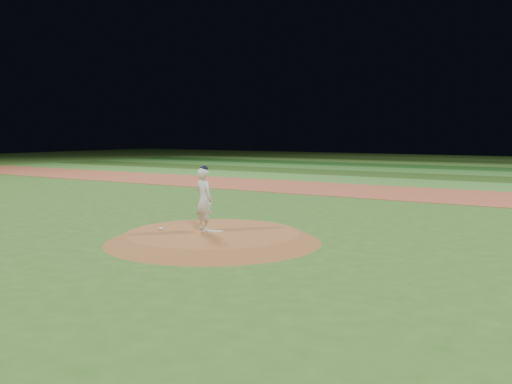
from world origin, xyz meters
TOP-DOWN VIEW (x-y plane):
  - ground at (0.00, 0.00)m, footprint 120.00×120.00m
  - infield_dirt_band at (0.00, 14.00)m, footprint 70.00×6.00m
  - outfield_stripe_0 at (0.00, 19.50)m, footprint 70.00×5.00m
  - outfield_stripe_1 at (0.00, 24.50)m, footprint 70.00×5.00m
  - outfield_stripe_2 at (0.00, 29.50)m, footprint 70.00×5.00m
  - outfield_stripe_3 at (0.00, 34.50)m, footprint 70.00×5.00m
  - outfield_stripe_4 at (0.00, 39.50)m, footprint 70.00×5.00m
  - outfield_stripe_5 at (0.00, 44.50)m, footprint 70.00×5.00m
  - pitchers_mound at (0.00, 0.00)m, footprint 5.50×5.50m
  - pitching_rubber at (-0.04, 0.03)m, footprint 0.55×0.25m
  - rosin_bag at (-1.33, -0.50)m, footprint 0.12×0.12m
  - pitcher_on_mound at (-0.28, -0.02)m, footprint 0.69×0.56m

SIDE VIEW (x-z plane):
  - ground at x=0.00m, z-range 0.00..0.00m
  - outfield_stripe_0 at x=0.00m, z-range 0.00..0.02m
  - outfield_stripe_1 at x=0.00m, z-range 0.00..0.02m
  - outfield_stripe_2 at x=0.00m, z-range 0.00..0.02m
  - outfield_stripe_3 at x=0.00m, z-range 0.00..0.02m
  - outfield_stripe_4 at x=0.00m, z-range 0.00..0.02m
  - outfield_stripe_5 at x=0.00m, z-range 0.00..0.02m
  - infield_dirt_band at x=0.00m, z-range 0.00..0.02m
  - pitchers_mound at x=0.00m, z-range 0.00..0.25m
  - pitching_rubber at x=-0.04m, z-range 0.25..0.28m
  - rosin_bag at x=-1.33m, z-range 0.25..0.32m
  - pitcher_on_mound at x=-0.28m, z-range 0.24..1.93m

